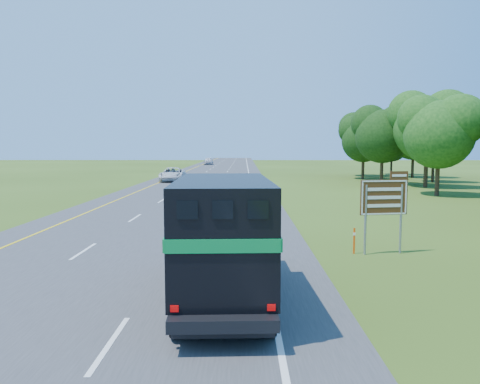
{
  "coord_description": "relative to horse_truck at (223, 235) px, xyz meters",
  "views": [
    {
      "loc": [
        4.73,
        -7.73,
        4.27
      ],
      "look_at": [
        4.52,
        17.15,
        1.89
      ],
      "focal_mm": 35.0,
      "sensor_mm": 36.0,
      "label": 1
    }
  ],
  "objects": [
    {
      "name": "white_suv",
      "position": [
        -8.33,
        45.29,
        -0.96
      ],
      "size": [
        3.03,
        6.26,
        1.72
      ],
      "primitive_type": "imported",
      "rotation": [
        0.0,
        0.0,
        0.03
      ],
      "color": "silver",
      "rests_on": "road"
    },
    {
      "name": "far_car",
      "position": [
        -8.14,
        101.78,
        -0.94
      ],
      "size": [
        2.18,
        5.22,
        1.76
      ],
      "primitive_type": "imported",
      "rotation": [
        0.0,
        0.0,
        0.02
      ],
      "color": "silver",
      "rests_on": "road"
    },
    {
      "name": "delineator",
      "position": [
        5.01,
        5.75,
        -1.3
      ],
      "size": [
        0.09,
        0.05,
        1.05
      ],
      "color": "#F84E0D",
      "rests_on": "ground"
    },
    {
      "name": "exit_sign",
      "position": [
        6.18,
        5.73,
        0.3
      ],
      "size": [
        1.95,
        0.35,
        3.32
      ],
      "rotation": [
        0.0,
        0.0,
        0.15
      ],
      "color": "gray",
      "rests_on": "ground"
    },
    {
      "name": "lane_markings",
      "position": [
        -4.15,
        44.94,
        -1.81
      ],
      "size": [
        11.15,
        260.0,
        0.01
      ],
      "color": "yellow",
      "rests_on": "road"
    },
    {
      "name": "road",
      "position": [
        -4.15,
        44.94,
        -1.84
      ],
      "size": [
        15.0,
        260.0,
        0.04
      ],
      "primitive_type": "cube",
      "color": "#38383A",
      "rests_on": "ground"
    },
    {
      "name": "horse_truck",
      "position": [
        0.0,
        0.0,
        0.0
      ],
      "size": [
        2.72,
        7.78,
        3.4
      ],
      "rotation": [
        0.0,
        0.0,
        0.04
      ],
      "color": "black",
      "rests_on": "road"
    }
  ]
}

